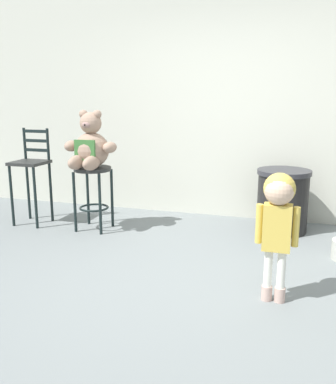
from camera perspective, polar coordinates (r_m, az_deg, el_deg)
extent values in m
plane|color=slate|center=(3.49, 0.51, -12.46)|extent=(24.00, 24.00, 0.00)
cube|color=beige|center=(5.40, 7.88, 16.15)|extent=(6.73, 0.30, 3.63)
cylinder|color=#272827|center=(4.79, -10.11, 3.08)|extent=(0.41, 0.41, 0.04)
cylinder|color=black|center=(4.80, -12.43, -1.37)|extent=(0.03, 0.03, 0.68)
cylinder|color=black|center=(4.66, -9.12, -1.66)|extent=(0.03, 0.03, 0.68)
cylinder|color=black|center=(5.06, -10.71, -0.56)|extent=(0.03, 0.03, 0.68)
cylinder|color=black|center=(4.93, -7.53, -0.81)|extent=(0.03, 0.03, 0.68)
torus|color=black|center=(4.88, -9.91, -2.08)|extent=(0.33, 0.33, 0.02)
sphere|color=gray|center=(4.76, -10.21, 5.59)|extent=(0.38, 0.38, 0.38)
cube|color=#356A31|center=(4.62, -11.11, 5.47)|extent=(0.24, 0.03, 0.23)
sphere|color=gray|center=(4.73, -10.35, 9.10)|extent=(0.24, 0.24, 0.24)
ellipsoid|color=gray|center=(4.65, -10.92, 8.84)|extent=(0.10, 0.07, 0.07)
sphere|color=black|center=(4.62, -11.08, 8.84)|extent=(0.03, 0.03, 0.03)
sphere|color=gray|center=(4.77, -11.29, 10.22)|extent=(0.09, 0.09, 0.09)
sphere|color=gray|center=(4.69, -9.49, 10.25)|extent=(0.09, 0.09, 0.09)
ellipsoid|color=gray|center=(4.84, -12.84, 6.05)|extent=(0.13, 0.21, 0.12)
ellipsoid|color=gray|center=(4.63, -7.83, 5.95)|extent=(0.13, 0.21, 0.12)
ellipsoid|color=gray|center=(4.66, -12.13, 3.93)|extent=(0.13, 0.33, 0.15)
ellipsoid|color=gray|center=(4.58, -10.24, 3.86)|extent=(0.13, 0.33, 0.15)
cylinder|color=#C4A396|center=(3.33, 13.11, -13.05)|extent=(0.08, 0.08, 0.11)
cylinder|color=white|center=(3.25, 13.29, -9.88)|extent=(0.06, 0.06, 0.29)
cylinder|color=#C4A396|center=(3.32, 14.78, -13.18)|extent=(0.08, 0.08, 0.11)
cylinder|color=white|center=(3.24, 14.98, -10.00)|extent=(0.06, 0.06, 0.29)
cube|color=gold|center=(3.14, 14.45, -4.64)|extent=(0.20, 0.11, 0.34)
cylinder|color=gold|center=(3.14, 12.13, -4.18)|extent=(0.05, 0.05, 0.29)
cylinder|color=gold|center=(3.13, 16.81, -4.50)|extent=(0.05, 0.05, 0.29)
sphere|color=#D8B293|center=(3.07, 14.72, 0.17)|extent=(0.21, 0.21, 0.21)
sphere|color=gold|center=(3.09, 14.76, 0.46)|extent=(0.23, 0.23, 0.23)
cylinder|color=black|center=(4.89, 15.12, -1.44)|extent=(0.55, 0.55, 0.65)
cylinder|color=#2D2D33|center=(4.82, 15.35, 2.60)|extent=(0.58, 0.58, 0.05)
cube|color=#272827|center=(5.19, -18.13, 3.76)|extent=(0.37, 0.37, 0.03)
cylinder|color=black|center=(5.22, -20.27, -0.52)|extent=(0.03, 0.03, 0.71)
cylinder|color=black|center=(5.04, -17.39, -0.78)|extent=(0.03, 0.03, 0.71)
cylinder|color=black|center=(5.47, -18.26, 0.20)|extent=(0.03, 0.03, 0.71)
cylinder|color=black|center=(5.30, -15.46, -0.02)|extent=(0.03, 0.03, 0.71)
cylinder|color=black|center=(5.38, -18.69, 6.21)|extent=(0.03, 0.03, 0.37)
cylinder|color=black|center=(5.20, -15.83, 6.19)|extent=(0.03, 0.03, 0.37)
cube|color=black|center=(5.30, -17.23, 5.41)|extent=(0.32, 0.02, 0.04)
cube|color=black|center=(5.29, -17.31, 6.60)|extent=(0.32, 0.02, 0.04)
cube|color=black|center=(5.28, -17.39, 7.80)|extent=(0.32, 0.02, 0.04)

